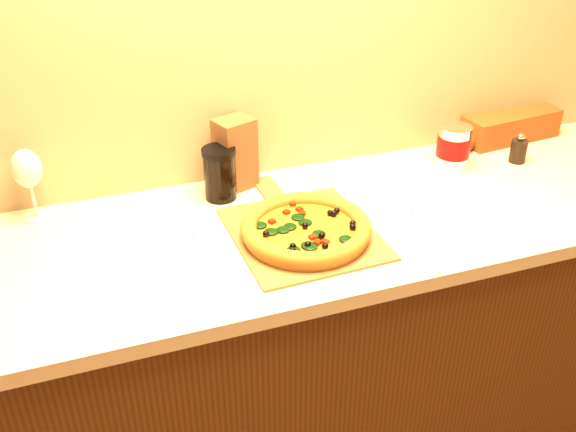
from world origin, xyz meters
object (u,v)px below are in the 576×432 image
(pepper_grinder, at_px, (518,150))
(dark_jar, at_px, (220,173))
(pizza_peel, at_px, (301,230))
(coffee_canister, at_px, (453,147))
(wine_glass, at_px, (27,171))
(pizza, at_px, (306,229))
(rolling_pin, at_px, (475,140))

(pepper_grinder, distance_m, dark_jar, 0.96)
(pizza_peel, relative_size, coffee_canister, 3.88)
(pepper_grinder, bearing_deg, pizza_peel, -168.31)
(dark_jar, bearing_deg, wine_glass, 173.34)
(coffee_canister, bearing_deg, pizza, -158.07)
(pizza, height_order, dark_jar, dark_jar)
(pepper_grinder, relative_size, coffee_canister, 0.70)
(pepper_grinder, height_order, wine_glass, wine_glass)
(wine_glass, relative_size, dark_jar, 1.32)
(pizza, relative_size, pepper_grinder, 3.43)
(dark_jar, bearing_deg, coffee_canister, -4.45)
(pepper_grinder, height_order, dark_jar, dark_jar)
(coffee_canister, distance_m, dark_jar, 0.73)
(rolling_pin, relative_size, coffee_canister, 2.57)
(pepper_grinder, relative_size, dark_jar, 0.64)
(pizza_peel, height_order, rolling_pin, rolling_pin)
(pizza, height_order, wine_glass, wine_glass)
(pizza_peel, bearing_deg, dark_jar, 119.03)
(pizza, bearing_deg, rolling_pin, 25.16)
(pizza, bearing_deg, coffee_canister, 21.93)
(pizza, bearing_deg, pizza_peel, 90.92)
(pepper_grinder, distance_m, rolling_pin, 0.16)
(pizza_peel, distance_m, wine_glass, 0.74)
(pepper_grinder, distance_m, wine_glass, 1.47)
(coffee_canister, bearing_deg, wine_glass, 174.65)
(pizza_peel, bearing_deg, coffee_canister, 16.88)
(pizza_peel, bearing_deg, pepper_grinder, 9.83)
(wine_glass, bearing_deg, pizza, -27.93)
(wine_glass, bearing_deg, pizza_peel, -25.42)
(pizza, bearing_deg, wine_glass, 152.07)
(pizza_peel, relative_size, wine_glass, 2.69)
(pizza, distance_m, rolling_pin, 0.81)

